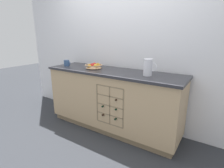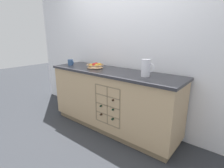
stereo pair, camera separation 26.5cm
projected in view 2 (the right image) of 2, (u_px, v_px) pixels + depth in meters
The scene contains 6 objects.
ground_plane at pixel (112, 127), 2.85m from camera, with size 14.00×14.00×0.00m, color #2D3035.
back_wall at pixel (126, 46), 2.77m from camera, with size 4.50×0.06×2.55m, color white.
kitchen_island at pixel (112, 100), 2.72m from camera, with size 2.14×0.62×0.94m.
fruit_bowl at pixel (95, 66), 2.78m from camera, with size 0.28×0.28×0.08m.
white_pitcher at pixel (146, 68), 2.21m from camera, with size 0.18×0.12×0.22m.
ceramic_mug at pixel (71, 62), 3.06m from camera, with size 0.13×0.09×0.10m.
Camera 2 is at (1.61, -1.98, 1.45)m, focal length 28.00 mm.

